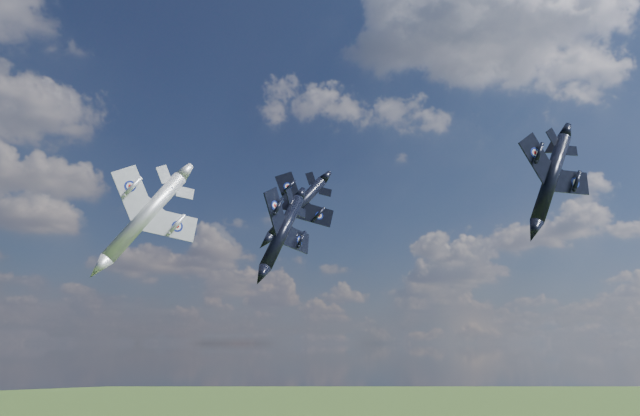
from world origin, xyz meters
TOP-DOWN VIEW (x-y plane):
  - jet_lead_navy at (-4.97, 6.92)m, footprint 13.51×15.67m
  - jet_right_navy at (20.29, -7.18)m, footprint 13.90×17.17m
  - jet_high_navy at (11.71, 30.13)m, footprint 16.04×18.97m
  - jet_left_silver at (-16.56, 14.67)m, footprint 13.06×16.98m

SIDE VIEW (x-z plane):
  - jet_lead_navy at x=-4.97m, z-range 74.41..82.01m
  - jet_left_silver at x=-16.56m, z-range 75.13..84.36m
  - jet_right_navy at x=20.29m, z-range 80.73..88.47m
  - jet_high_navy at x=11.71m, z-range 81.89..91.98m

